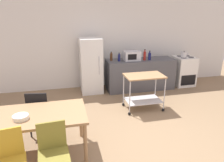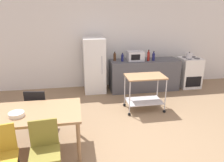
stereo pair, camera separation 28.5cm
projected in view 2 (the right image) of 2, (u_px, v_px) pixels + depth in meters
name	position (u px, v px, depth m)	size (l,w,h in m)	color
ground_plane	(139.00, 143.00, 3.87)	(12.00, 12.00, 0.00)	#8C7051
back_wall	(111.00, 39.00, 6.39)	(8.40, 0.12, 2.90)	silver
kitchen_counter	(144.00, 75.00, 6.29)	(2.00, 0.64, 0.90)	#4C4C51
dining_table	(34.00, 116.00, 3.43)	(1.50, 0.90, 0.75)	#A37A51
chair_olive	(45.00, 148.00, 2.89)	(0.43, 0.43, 0.89)	olive
chair_mustard	(1.00, 155.00, 2.76)	(0.46, 0.46, 0.89)	gold
chair_black	(38.00, 107.00, 4.07)	(0.46, 0.46, 0.89)	black
stove_oven	(189.00, 72.00, 6.54)	(0.60, 0.61, 0.92)	white
refrigerator	(94.00, 65.00, 6.05)	(0.60, 0.63, 1.55)	white
kitchen_cart	(145.00, 87.00, 4.97)	(0.91, 0.57, 0.85)	#A37A51
bottle_wine	(115.00, 57.00, 6.04)	(0.07, 0.07, 0.26)	#4C2D19
bottle_sparkling_water	(122.00, 58.00, 5.98)	(0.07, 0.07, 0.24)	navy
microwave	(135.00, 56.00, 6.06)	(0.46, 0.35, 0.26)	silver
bottle_vinegar	(148.00, 56.00, 6.03)	(0.07, 0.07, 0.31)	maroon
bottle_soda	(154.00, 57.00, 6.06)	(0.08, 0.08, 0.27)	navy
fruit_bowl	(16.00, 114.00, 3.25)	(0.23, 0.23, 0.06)	white
kettle	(189.00, 56.00, 6.25)	(0.24, 0.17, 0.19)	silver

